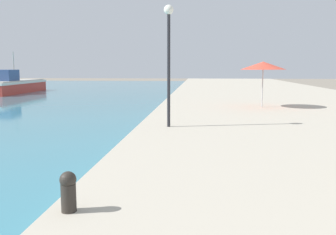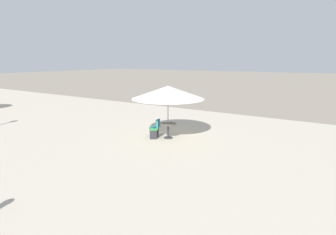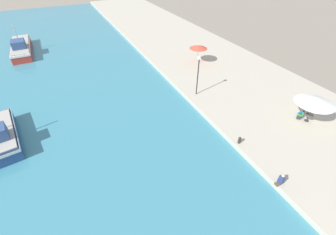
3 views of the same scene
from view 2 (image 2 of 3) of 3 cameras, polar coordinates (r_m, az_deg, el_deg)
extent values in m
cylinder|color=#B7B7B7|center=(13.07, 0.00, 0.22)|extent=(0.06, 0.06, 2.10)
cone|color=white|center=(12.87, 0.00, 5.52)|extent=(3.58, 3.58, 0.63)
cylinder|color=#333338|center=(13.11, 0.05, -4.40)|extent=(0.44, 0.44, 0.04)
cylinder|color=#333338|center=(13.02, 0.05, -3.01)|extent=(0.08, 0.08, 0.70)
cylinder|color=#4C4742|center=(12.92, 0.05, -1.43)|extent=(0.80, 0.80, 0.04)
cube|color=#2D2D33|center=(13.32, -2.98, -3.22)|extent=(0.40, 0.40, 0.45)
cube|color=#1E66A3|center=(13.26, -2.99, -2.16)|extent=(0.47, 0.47, 0.06)
cube|color=#1E66A3|center=(13.13, -2.20, -1.27)|extent=(0.40, 0.14, 0.40)
cube|color=#2D2D33|center=(13.01, -3.25, -3.61)|extent=(0.48, 0.48, 0.45)
cube|color=#2D8E42|center=(12.95, -3.27, -2.52)|extent=(0.56, 0.56, 0.06)
cube|color=#2D8E42|center=(12.89, -2.39, -1.52)|extent=(0.36, 0.29, 0.40)
camera|label=1|loc=(5.11, 13.40, -5.38)|focal=40.00mm
camera|label=3|loc=(13.89, -169.02, 33.60)|focal=24.00mm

